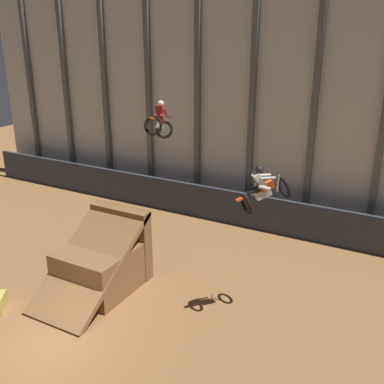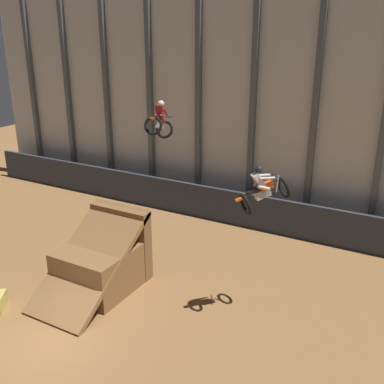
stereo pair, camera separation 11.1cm
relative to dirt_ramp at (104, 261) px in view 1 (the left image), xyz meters
The scene contains 6 objects.
ground_plane 4.00m from the dirt_ramp, 78.01° to the right, with size 60.00×60.00×0.00m, color olive.
arena_back_wall 10.54m from the dirt_ramp, 84.98° to the left, with size 32.00×0.40×12.49m.
lower_barrier 7.82m from the dirt_ramp, 84.12° to the left, with size 31.36×0.20×1.80m.
dirt_ramp is the anchor object (origin of this frame).
rider_bike_left_air 5.81m from the dirt_ramp, 72.73° to the left, with size 1.11×1.79×1.63m.
rider_bike_right_air 6.96m from the dirt_ramp, 10.34° to the left, with size 1.67×1.71×1.64m.
Camera 1 is at (9.56, -8.12, 9.41)m, focal length 42.00 mm.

